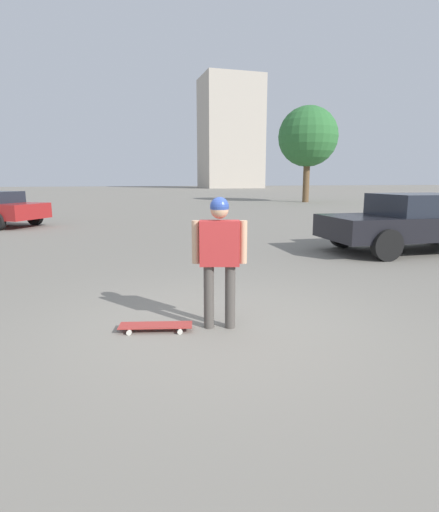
# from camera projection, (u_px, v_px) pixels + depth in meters

# --- Properties ---
(ground_plane) EXTENTS (220.00, 220.00, 0.00)m
(ground_plane) POSITION_uv_depth(u_px,v_px,m) (220.00, 327.00, 4.87)
(ground_plane) COLOR gray
(person) EXTENTS (0.32, 0.63, 1.58)m
(person) POSITION_uv_depth(u_px,v_px,m) (220.00, 249.00, 4.69)
(person) COLOR #4C4742
(person) RESTS_ON ground_plane
(skateboard) EXTENTS (0.44, 0.90, 0.07)m
(skateboard) POSITION_uv_depth(u_px,v_px,m) (156.00, 326.00, 4.76)
(skateboard) COLOR #A5332D
(skateboard) RESTS_ON ground_plane
(car_parked_near) EXTENTS (2.28, 4.69, 1.43)m
(car_parked_near) POSITION_uv_depth(u_px,v_px,m) (416.00, 221.00, 9.93)
(car_parked_near) COLOR black
(car_parked_near) RESTS_ON ground_plane
(building_block_distant) EXTENTS (10.39, 12.21, 22.94)m
(building_block_distant) POSITION_uv_depth(u_px,v_px,m) (230.00, 134.00, 85.25)
(building_block_distant) COLOR #B2A899
(building_block_distant) RESTS_ON ground_plane
(tree_distant) EXTENTS (4.64, 4.64, 7.42)m
(tree_distant) POSITION_uv_depth(u_px,v_px,m) (308.00, 137.00, 31.20)
(tree_distant) COLOR brown
(tree_distant) RESTS_ON ground_plane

